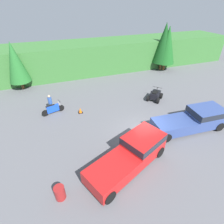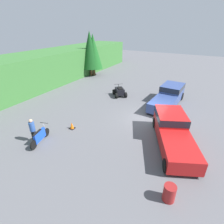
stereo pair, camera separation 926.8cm
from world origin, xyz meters
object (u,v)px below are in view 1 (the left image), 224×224
at_px(dirt_bike, 53,109).
at_px(quad_atv, 155,95).
at_px(pickup_truck_second, 195,119).
at_px(rider_person, 50,103).
at_px(steel_barrel, 60,193).
at_px(pickup_truck_red, 133,153).
at_px(traffic_cone, 80,110).

xyz_separation_m(dirt_bike, quad_atv, (10.58, -0.97, 0.02)).
height_order(pickup_truck_second, rider_person, rider_person).
relative_size(rider_person, steel_barrel, 2.02).
relative_size(pickup_truck_red, steel_barrel, 6.92).
bearing_deg(quad_atv, dirt_bike, 133.53).
relative_size(dirt_bike, quad_atv, 0.95).
relative_size(dirt_bike, traffic_cone, 3.85).
distance_m(pickup_truck_second, quad_atv, 5.44).
xyz_separation_m(pickup_truck_red, steel_barrel, (-4.81, -0.87, -0.50)).
distance_m(traffic_cone, steel_barrel, 8.58).
xyz_separation_m(pickup_truck_second, rider_person, (-11.06, 6.81, 0.03)).
bearing_deg(traffic_cone, rider_person, 154.76).
height_order(rider_person, steel_barrel, rider_person).
distance_m(pickup_truck_second, rider_person, 12.99).
bearing_deg(quad_atv, steel_barrel, 174.79).
height_order(pickup_truck_second, traffic_cone, pickup_truck_second).
xyz_separation_m(pickup_truck_second, quad_atv, (-0.35, 5.41, -0.44)).
xyz_separation_m(pickup_truck_second, steel_barrel, (-11.26, -2.52, -0.50)).
bearing_deg(traffic_cone, dirt_bike, 162.36).
xyz_separation_m(quad_atv, traffic_cone, (-8.15, 0.20, -0.24)).
bearing_deg(traffic_cone, pickup_truck_second, -33.40).
xyz_separation_m(pickup_truck_second, traffic_cone, (-8.50, 5.61, -0.69)).
relative_size(pickup_truck_red, rider_person, 3.43).
distance_m(dirt_bike, quad_atv, 10.63).
distance_m(pickup_truck_second, steel_barrel, 11.55).
distance_m(quad_atv, traffic_cone, 8.16).
bearing_deg(quad_atv, traffic_cone, 137.38).
bearing_deg(pickup_truck_second, rider_person, 152.42).
distance_m(pickup_truck_red, traffic_cone, 7.57).
height_order(pickup_truck_second, quad_atv, pickup_truck_second).
bearing_deg(dirt_bike, steel_barrel, -107.87).
bearing_deg(rider_person, quad_atv, -15.64).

